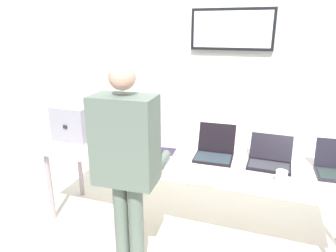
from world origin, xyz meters
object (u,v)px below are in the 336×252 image
Objects in this scene: workbench at (188,161)px; laptop_station_0 at (113,138)px; laptop_station_2 at (215,150)px; laptop_station_1 at (159,145)px; person at (126,156)px; laptop_station_3 at (270,159)px; equipment_box at (77,121)px; coffee_mug at (281,177)px.

laptop_station_0 reaches higher than workbench.
laptop_station_2 is at bearing 15.23° from workbench.
laptop_station_1 is 1.03× the size of laptop_station_2.
laptop_station_0 is at bearing -179.27° from laptop_station_2.
workbench is 8.38× the size of laptop_station_0.
laptop_station_1 is 0.67m from person.
equipment_box is at bearing 178.59° from laptop_station_3.
laptop_station_2 is 0.46m from laptop_station_3.
laptop_station_3 is at bearing 0.09° from laptop_station_0.
equipment_box is 0.24× the size of person.
equipment_box reaches higher than laptop_station_2.
person reaches higher than laptop_station_2.
equipment_box reaches higher than laptop_station_3.
equipment_box reaches higher than coffee_mug.
laptop_station_1 is at bearing -179.04° from laptop_station_3.
laptop_station_3 is at bearing 34.83° from person.
workbench is at bearing -164.77° from laptop_station_2.
workbench is 0.78m from laptop_station_0.
laptop_station_0 is at bearing 169.04° from coffee_mug.
laptop_station_3 is (1.45, 0.00, -0.00)m from laptop_station_0.
laptop_station_3 is 1.19m from person.
laptop_station_2 reaches higher than workbench.
laptop_station_0 is at bearing 176.42° from workbench.
equipment_box is 1.43m from laptop_station_2.
person is (0.92, -0.72, 0.04)m from equipment_box.
laptop_station_2 reaches higher than laptop_station_1.
workbench is 0.69m from laptop_station_3.
person reaches higher than coffee_mug.
laptop_station_1 is (0.92, -0.06, -0.12)m from equipment_box.
laptop_station_0 reaches higher than laptop_station_1.
laptop_station_2 is 0.63m from coffee_mug.
coffee_mug is at bearing -17.95° from workbench.
equipment_box is 0.93m from laptop_station_1.
person is 17.65× the size of coffee_mug.
laptop_station_2 is at bearing 53.45° from person.
workbench is at bearing 65.52° from person.
laptop_station_2 is at bearing -1.45° from equipment_box.
laptop_station_0 is at bearing -6.40° from equipment_box.
person is at bearing -89.83° from laptop_station_1.
laptop_station_3 is at bearing -1.28° from laptop_station_2.
laptop_station_0 is at bearing 178.36° from laptop_station_1.
laptop_station_0 is 1.45m from laptop_station_3.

